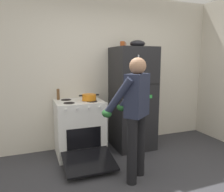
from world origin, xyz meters
TOP-DOWN VIEW (x-y plane):
  - kitchen_wall_back at (0.00, 1.95)m, footprint 6.00×0.10m
  - refrigerator at (0.40, 1.57)m, footprint 0.68×0.72m
  - stove_range at (-0.57, 1.55)m, footprint 0.76×1.21m
  - person_cook at (-0.07, 0.55)m, footprint 0.64×0.66m
  - red_pot at (-0.41, 1.52)m, footprint 0.33×0.23m
  - coffee_mug at (0.22, 1.62)m, footprint 0.11×0.08m
  - pepper_mill at (-0.87, 1.77)m, footprint 0.05×0.05m
  - mixing_bowl at (0.48, 1.57)m, footprint 0.26×0.26m

SIDE VIEW (x-z plane):
  - stove_range at x=-0.57m, z-range -0.01..0.91m
  - refrigerator at x=0.40m, z-range 0.00..1.78m
  - person_cook at x=-0.07m, z-range 0.15..1.75m
  - red_pot at x=-0.41m, z-range 0.92..1.02m
  - pepper_mill at x=-0.87m, z-range 0.92..1.09m
  - kitchen_wall_back at x=0.00m, z-range 0.00..2.70m
  - coffee_mug at x=0.22m, z-range 1.78..1.88m
  - mixing_bowl at x=0.48m, z-range 1.78..1.90m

